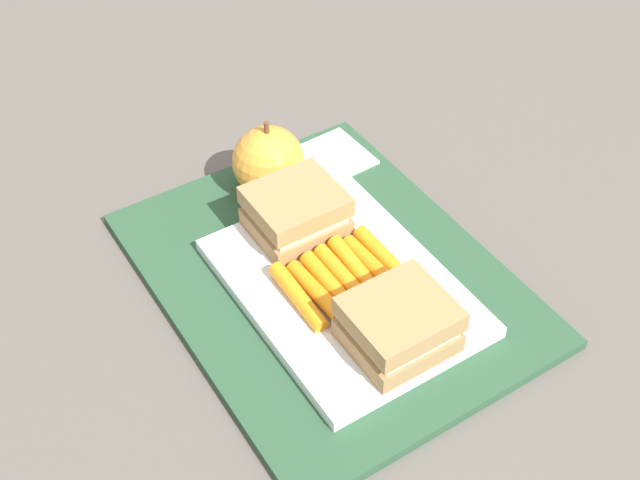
% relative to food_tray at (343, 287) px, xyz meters
% --- Properties ---
extents(ground_plane, '(2.40, 2.40, 0.00)m').
position_rel_food_tray_xyz_m(ground_plane, '(0.03, 0.00, -0.02)').
color(ground_plane, '#56514C').
extents(lunchbag_mat, '(0.36, 0.28, 0.01)m').
position_rel_food_tray_xyz_m(lunchbag_mat, '(0.03, 0.00, -0.01)').
color(lunchbag_mat, '#284C33').
rests_on(lunchbag_mat, ground_plane).
extents(food_tray, '(0.23, 0.17, 0.01)m').
position_rel_food_tray_xyz_m(food_tray, '(0.00, 0.00, 0.00)').
color(food_tray, white).
rests_on(food_tray, lunchbag_mat).
extents(sandwich_half_left, '(0.07, 0.08, 0.04)m').
position_rel_food_tray_xyz_m(sandwich_half_left, '(-0.08, 0.00, 0.03)').
color(sandwich_half_left, '#9E7A4C').
rests_on(sandwich_half_left, food_tray).
extents(sandwich_half_right, '(0.07, 0.08, 0.04)m').
position_rel_food_tray_xyz_m(sandwich_half_right, '(0.08, 0.00, 0.03)').
color(sandwich_half_right, '#9E7A4C').
rests_on(sandwich_half_right, food_tray).
extents(carrot_sticks_bundle, '(0.08, 0.10, 0.02)m').
position_rel_food_tray_xyz_m(carrot_sticks_bundle, '(-0.00, 0.00, 0.01)').
color(carrot_sticks_bundle, orange).
rests_on(carrot_sticks_bundle, food_tray).
extents(apple, '(0.07, 0.07, 0.08)m').
position_rel_food_tray_xyz_m(apple, '(0.15, -0.01, 0.03)').
color(apple, gold).
rests_on(apple, lunchbag_mat).
extents(paper_napkin, '(0.07, 0.07, 0.00)m').
position_rel_food_tray_xyz_m(paper_napkin, '(0.16, -0.09, -0.00)').
color(paper_napkin, white).
rests_on(paper_napkin, lunchbag_mat).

